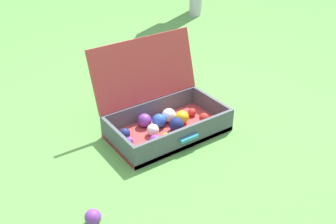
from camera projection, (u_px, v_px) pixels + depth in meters
ground_plane at (164, 142)px, 2.11m from camera, size 16.00×16.00×0.00m
open_suitcase at (162, 113)px, 2.17m from camera, size 0.64×0.48×0.47m
stray_ball_on_grass at (93, 217)px, 1.59m from camera, size 0.07×0.07×0.07m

